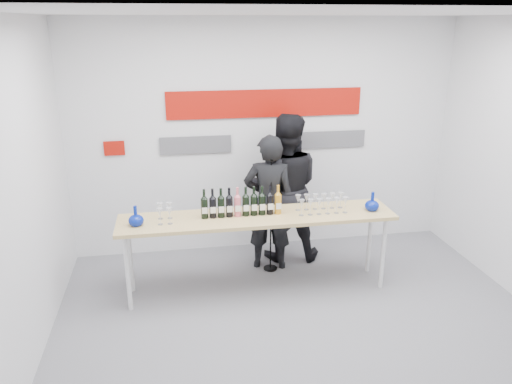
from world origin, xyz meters
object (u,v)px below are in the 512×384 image
tasting_table (258,221)px  presenter_right (285,188)px  presenter_left (269,203)px  mic_stand (271,237)px

tasting_table → presenter_right: (0.49, 0.78, 0.10)m
presenter_left → mic_stand: 0.42m
presenter_right → mic_stand: (-0.25, -0.33, -0.50)m
presenter_left → presenter_right: bearing=-125.0°
presenter_left → mic_stand: bearing=104.6°
presenter_right → mic_stand: 0.65m
tasting_table → presenter_left: size_ratio=1.80×
tasting_table → mic_stand: mic_stand is taller
tasting_table → presenter_right: bearing=58.1°
presenter_left → tasting_table: bearing=79.0°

